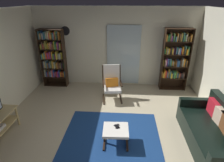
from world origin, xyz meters
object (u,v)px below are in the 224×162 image
Objects in this scene: bookshelf_near_sofa at (175,58)px; tv_remote at (117,126)px; ottoman at (116,132)px; bookshelf_near_tv at (53,56)px; leather_sofa at (215,132)px; lounge_armchair at (112,82)px; wall_clock at (65,31)px; cell_phone at (117,127)px.

bookshelf_near_sofa is 13.92× the size of tv_remote.
tv_remote is at bearing 70.35° from ottoman.
ottoman is (2.25, -2.75, -0.74)m from bookshelf_near_tv.
leather_sofa is at bearing -84.33° from bookshelf_near_sofa.
leather_sofa is at bearing -39.46° from lounge_armchair.
bookshelf_near_sofa reaches higher than wall_clock.
tv_remote is (-1.73, -2.69, -0.70)m from bookshelf_near_sofa.
leather_sofa reaches higher than ottoman.
wall_clock reaches higher than lounge_armchair.
bookshelf_near_tv is at bearing 129.24° from ottoman.
bookshelf_near_tv is at bearing 148.27° from leather_sofa.
wall_clock is (-3.82, 2.84, 1.54)m from leather_sofa.
bookshelf_near_sofa is at bearing -3.03° from wall_clock.
leather_sofa is 13.59× the size of cell_phone.
ottoman is 1.86× the size of wall_clock.
leather_sofa is 2.91m from lounge_armchair.
cell_phone is at bearing -82.77° from lounge_armchair.
tv_remote is 0.01m from cell_phone.
tv_remote is at bearing -14.45° from cell_phone.
lounge_armchair reaches higher than cell_phone.
ottoman is at bearing -50.76° from bookshelf_near_tv.
lounge_armchair reaches higher than leather_sofa.
wall_clock is (-3.56, 0.19, 0.77)m from bookshelf_near_sofa.
bookshelf_near_sofa is 3.28m from cell_phone.
ottoman is (-1.75, -2.77, -0.77)m from bookshelf_near_sofa.
bookshelf_near_sofa is at bearing 0.29° from bookshelf_near_tv.
bookshelf_near_tv is 1.02× the size of leather_sofa.
ottoman is (-2.02, -0.11, -0.00)m from leather_sofa.
ottoman is at bearing -83.52° from lounge_armchair.
lounge_armchair is 3.53× the size of wall_clock.
cell_phone is (2.26, -2.68, -0.67)m from bookshelf_near_tv.
leather_sofa is 2.02m from ottoman.
bookshelf_near_tv is at bearing -154.58° from wall_clock.
tv_remote is (0.25, -1.88, -0.16)m from lounge_armchair.
wall_clock is at bearing 121.41° from ottoman.
ottoman is at bearing -122.35° from bookshelf_near_sofa.
ottoman is 0.11m from tv_remote.
bookshelf_near_tv is 0.97× the size of bookshelf_near_sofa.
wall_clock is at bearing 176.97° from bookshelf_near_sofa.
bookshelf_near_sofa is at bearing 20.89° from cell_phone.
wall_clock is at bearing 85.98° from cell_phone.
wall_clock is (0.44, 0.21, 0.80)m from bookshelf_near_tv.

